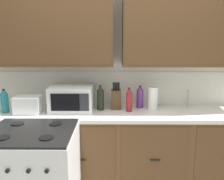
{
  "coord_description": "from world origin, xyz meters",
  "views": [
    {
      "loc": [
        -0.04,
        -2.34,
        1.77
      ],
      "look_at": [
        -0.06,
        0.27,
        1.17
      ],
      "focal_mm": 39.21,
      "sensor_mm": 36.0,
      "label": 1
    }
  ],
  "objects": [
    {
      "name": "sink_faucet",
      "position": [
        0.84,
        0.51,
        1.02
      ],
      "size": [
        0.02,
        0.02,
        0.2
      ],
      "primitive_type": "cylinder",
      "color": "#B2B5BA",
      "rests_on": "counter_run"
    },
    {
      "name": "microwave",
      "position": [
        -0.52,
        0.34,
        1.06
      ],
      "size": [
        0.48,
        0.37,
        0.28
      ],
      "color": "white",
      "rests_on": "counter_run"
    },
    {
      "name": "stove_range",
      "position": [
        -0.77,
        -0.33,
        0.47
      ],
      "size": [
        0.76,
        0.68,
        0.95
      ],
      "color": "white",
      "rests_on": "ground_plane"
    },
    {
      "name": "knife_block",
      "position": [
        -0.02,
        0.4,
        1.04
      ],
      "size": [
        0.11,
        0.14,
        0.31
      ],
      "color": "#52361E",
      "rests_on": "counter_run"
    },
    {
      "name": "counter_run",
      "position": [
        0.0,
        0.3,
        0.47
      ],
      "size": [
        3.12,
        0.64,
        0.92
      ],
      "color": "black",
      "rests_on": "ground_plane"
    },
    {
      "name": "wall_unit",
      "position": [
        0.0,
        0.5,
        1.64
      ],
      "size": [
        4.29,
        0.4,
        2.39
      ],
      "color": "silver",
      "rests_on": "ground_plane"
    },
    {
      "name": "bottle_red",
      "position": [
        0.13,
        0.29,
        1.06
      ],
      "size": [
        0.07,
        0.07,
        0.27
      ],
      "color": "maroon",
      "rests_on": "counter_run"
    },
    {
      "name": "paper_towel_roll",
      "position": [
        0.4,
        0.38,
        1.05
      ],
      "size": [
        0.12,
        0.12,
        0.26
      ],
      "primitive_type": "cylinder",
      "color": "white",
      "rests_on": "counter_run"
    },
    {
      "name": "bottle_dark",
      "position": [
        -0.2,
        0.34,
        1.06
      ],
      "size": [
        0.08,
        0.08,
        0.29
      ],
      "color": "black",
      "rests_on": "counter_run"
    },
    {
      "name": "bottle_teal",
      "position": [
        -1.24,
        0.24,
        1.05
      ],
      "size": [
        0.08,
        0.08,
        0.27
      ],
      "color": "#1E707A",
      "rests_on": "counter_run"
    },
    {
      "name": "toaster",
      "position": [
        -0.98,
        0.22,
        1.02
      ],
      "size": [
        0.28,
        0.18,
        0.19
      ],
      "color": "white",
      "rests_on": "counter_run"
    },
    {
      "name": "bottle_violet",
      "position": [
        0.26,
        0.44,
        1.05
      ],
      "size": [
        0.08,
        0.08,
        0.26
      ],
      "color": "#663384",
      "rests_on": "counter_run"
    }
  ]
}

